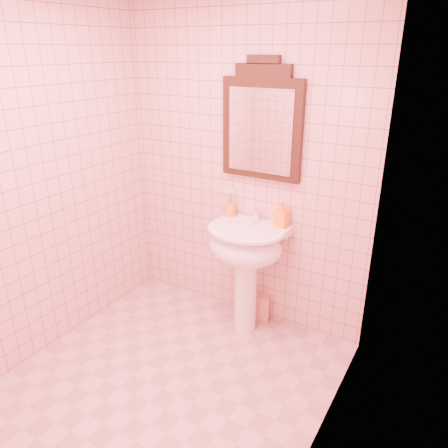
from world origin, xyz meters
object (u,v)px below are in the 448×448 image
Objects in this scene: toothbrush_cup at (230,209)px; soap_dispenser at (282,214)px; pedestal_sink at (246,253)px; towel at (258,307)px; mirror at (262,124)px.

toothbrush_cup is 0.44m from soap_dispenser.
pedestal_sink is 4.42× the size of toothbrush_cup.
pedestal_sink is 0.58m from towel.
pedestal_sink is at bearing -135.96° from soap_dispenser.
toothbrush_cup is at bearing 144.48° from pedestal_sink.
toothbrush_cup is 0.85m from towel.
pedestal_sink is 1.02× the size of mirror.
mirror is 0.71m from toothbrush_cup.
toothbrush_cup is at bearing -178.83° from towel.
mirror reaches higher than pedestal_sink.
soap_dispenser is (0.21, 0.16, 0.30)m from pedestal_sink.
towel is (-0.17, 0.01, -0.85)m from soap_dispenser.
toothbrush_cup reaches higher than soap_dispenser.
mirror is at bearing 9.38° from toothbrush_cup.
towel is (0.26, 0.01, -0.81)m from toothbrush_cup.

